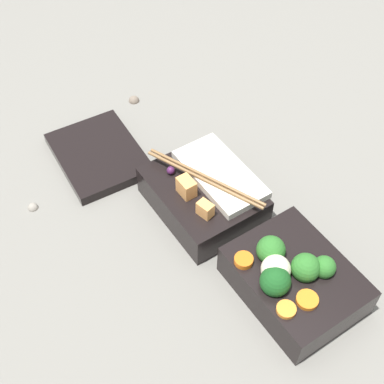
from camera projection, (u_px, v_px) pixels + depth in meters
ground_plane at (232, 241)px, 0.79m from camera, size 3.00×3.00×0.00m
bento_tray_vegetable at (293, 278)px, 0.71m from camera, size 0.17×0.14×0.08m
bento_tray_rice at (206, 193)px, 0.82m from camera, size 0.19×0.13×0.08m
bento_lid at (99, 155)px, 0.90m from camera, size 0.18×0.14×0.02m
pebble_0 at (134, 99)px, 1.00m from camera, size 0.02×0.02×0.02m
pebble_1 at (33, 206)px, 0.83m from camera, size 0.02×0.02×0.02m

